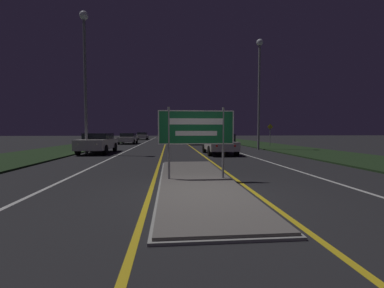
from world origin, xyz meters
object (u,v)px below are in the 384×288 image
(car_receding_1, at_px, (196,138))
(streetlight_left_near, at_px, (85,60))
(highway_sign, at_px, (196,130))
(car_receding_0, at_px, (219,144))
(car_approaching_2, at_px, (142,136))
(streetlight_right_near, at_px, (259,78))
(car_approaching_0, at_px, (98,142))
(car_approaching_1, at_px, (128,138))
(warning_sign, at_px, (270,133))

(car_receding_1, bearing_deg, streetlight_left_near, -124.38)
(highway_sign, bearing_deg, car_receding_0, 74.52)
(streetlight_left_near, distance_m, car_receding_1, 16.26)
(car_approaching_2, bearing_deg, streetlight_right_near, -65.14)
(highway_sign, bearing_deg, streetlight_right_near, 63.03)
(highway_sign, bearing_deg, streetlight_left_near, 123.14)
(car_approaching_0, height_order, car_approaching_1, car_approaching_0)
(streetlight_left_near, height_order, streetlight_right_near, streetlight_left_near)
(streetlight_right_near, xyz_separation_m, car_receding_1, (-4.23, 9.42, -5.14))
(car_receding_1, relative_size, warning_sign, 2.15)
(car_approaching_1, xyz_separation_m, car_approaching_2, (0.10, 15.45, 0.01))
(highway_sign, xyz_separation_m, streetlight_left_near, (-6.31, 9.67, 4.61))
(car_receding_1, bearing_deg, car_approaching_0, -125.82)
(car_receding_1, relative_size, car_approaching_1, 1.07)
(warning_sign, bearing_deg, car_approaching_0, -156.83)
(streetlight_left_near, height_order, car_receding_1, streetlight_left_near)
(streetlight_left_near, distance_m, streetlight_right_near, 13.27)
(car_approaching_1, relative_size, car_approaching_2, 1.00)
(car_approaching_1, bearing_deg, warning_sign, -23.42)
(streetlight_right_near, distance_m, car_approaching_2, 29.80)
(highway_sign, height_order, car_receding_0, highway_sign)
(car_approaching_0, xyz_separation_m, warning_sign, (15.30, 6.55, 0.66))
(streetlight_left_near, xyz_separation_m, car_approaching_0, (0.41, 1.23, -5.47))
(car_approaching_1, bearing_deg, car_approaching_2, 89.62)
(streetlight_left_near, xyz_separation_m, car_approaching_1, (0.43, 14.39, -5.53))
(car_receding_0, height_order, car_approaching_2, car_receding_0)
(car_approaching_1, height_order, car_approaching_2, car_approaching_2)
(highway_sign, bearing_deg, car_approaching_0, 118.44)
(highway_sign, distance_m, car_approaching_2, 39.95)
(car_receding_1, bearing_deg, streetlight_right_near, -65.83)
(car_receding_0, xyz_separation_m, car_approaching_2, (-8.31, 30.37, -0.02))
(streetlight_left_near, height_order, warning_sign, streetlight_left_near)
(car_receding_0, bearing_deg, car_approaching_0, 168.26)
(car_approaching_2, bearing_deg, car_approaching_0, -90.25)
(highway_sign, height_order, car_approaching_1, highway_sign)
(car_approaching_1, bearing_deg, streetlight_right_near, -41.94)
(streetlight_left_near, bearing_deg, streetlight_right_near, 14.03)
(car_approaching_0, bearing_deg, warning_sign, 23.17)
(car_receding_0, distance_m, car_approaching_0, 8.62)
(highway_sign, height_order, streetlight_right_near, streetlight_right_near)
(highway_sign, xyz_separation_m, car_approaching_0, (-5.90, 10.90, -0.85))
(streetlight_left_near, distance_m, car_approaching_2, 30.36)
(car_receding_1, distance_m, car_approaching_0, 14.07)
(streetlight_right_near, bearing_deg, streetlight_left_near, -165.97)
(car_receding_0, distance_m, warning_sign, 10.79)
(highway_sign, distance_m, car_approaching_1, 24.79)
(streetlight_left_near, relative_size, streetlight_right_near, 1.03)
(car_receding_1, xyz_separation_m, car_approaching_0, (-8.23, -11.41, 0.01))
(streetlight_left_near, relative_size, car_approaching_0, 1.94)
(streetlight_left_near, distance_m, warning_sign, 18.18)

